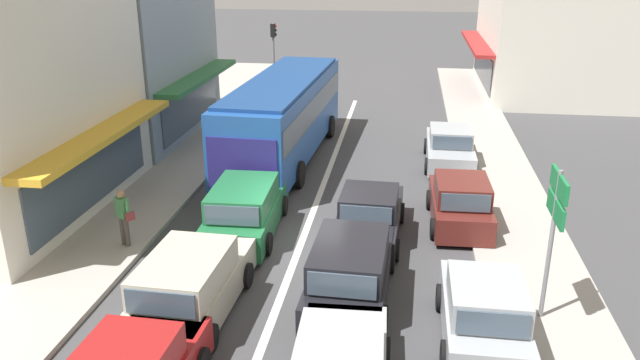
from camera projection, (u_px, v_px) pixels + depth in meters
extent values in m
plane|color=#3F3F42|center=(300.00, 246.00, 17.55)|extent=(140.00, 140.00, 0.00)
cube|color=silver|center=(320.00, 194.00, 21.26)|extent=(0.20, 28.00, 0.01)
cube|color=#A39E96|center=(152.00, 164.00, 23.98)|extent=(5.20, 44.00, 0.14)
cube|color=#A39E96|center=(499.00, 181.00, 22.29)|extent=(2.80, 44.00, 0.12)
cube|color=gold|center=(101.00, 135.00, 18.46)|extent=(1.10, 8.21, 0.20)
cube|color=#425160|center=(93.00, 175.00, 18.97)|extent=(0.06, 7.14, 1.80)
cube|color=#84939E|center=(106.00, 55.00, 26.93)|extent=(7.32, 8.58, 7.11)
cube|color=#2D703D|center=(199.00, 77.00, 26.70)|extent=(1.10, 7.89, 0.20)
cube|color=#425160|center=(192.00, 106.00, 27.21)|extent=(0.06, 6.86, 1.80)
cube|color=silver|center=(569.00, 6.00, 34.71)|extent=(8.70, 11.01, 9.73)
cube|color=maroon|center=(477.00, 43.00, 36.10)|extent=(1.10, 10.13, 0.20)
cube|color=#425160|center=(483.00, 66.00, 36.50)|extent=(0.06, 8.81, 1.80)
cube|color=#1E4C99|center=(284.00, 116.00, 24.23)|extent=(3.03, 10.91, 2.70)
cube|color=#425160|center=(284.00, 106.00, 24.09)|extent=(3.05, 10.48, 0.90)
cube|color=navy|center=(242.00, 166.00, 19.31)|extent=(2.25, 0.17, 1.76)
cube|color=navy|center=(283.00, 80.00, 23.74)|extent=(2.86, 10.04, 0.12)
cylinder|color=black|center=(276.00, 124.00, 27.98)|extent=(0.31, 0.97, 0.96)
cylinder|color=black|center=(330.00, 126.00, 27.54)|extent=(0.31, 0.97, 0.96)
cylinder|color=black|center=(231.00, 170.00, 22.17)|extent=(0.31, 0.97, 0.96)
cylinder|color=black|center=(299.00, 174.00, 21.73)|extent=(0.31, 0.97, 0.96)
cube|color=black|center=(351.00, 277.00, 14.88)|extent=(1.90, 4.55, 0.76)
cube|color=black|center=(350.00, 257.00, 14.30)|extent=(1.72, 2.65, 0.68)
cube|color=#425160|center=(356.00, 233.00, 15.52)|extent=(1.51, 0.11, 0.58)
cube|color=#425160|center=(342.00, 286.00, 13.08)|extent=(1.48, 0.10, 0.54)
cylinder|color=black|center=(324.00, 256.00, 16.34)|extent=(0.20, 0.63, 0.62)
cylinder|color=black|center=(391.00, 261.00, 16.06)|extent=(0.20, 0.63, 0.62)
cylinder|color=black|center=(304.00, 312.00, 13.85)|extent=(0.20, 0.63, 0.62)
cylinder|color=black|center=(383.00, 319.00, 13.57)|extent=(0.20, 0.63, 0.62)
cube|color=#425160|center=(147.00, 332.00, 11.54)|extent=(1.40, 0.10, 0.54)
cylinder|color=black|center=(123.00, 354.00, 12.39)|extent=(0.20, 0.63, 0.62)
cube|color=#B7B29E|center=(193.00, 292.00, 14.21)|extent=(1.91, 4.56, 0.76)
cube|color=#B7B29E|center=(185.00, 272.00, 13.64)|extent=(1.72, 2.65, 0.68)
cube|color=#425160|center=(205.00, 245.00, 14.86)|extent=(1.51, 0.11, 0.58)
cube|color=#425160|center=(160.00, 304.00, 12.42)|extent=(1.48, 0.11, 0.54)
cylinder|color=black|center=(179.00, 269.00, 15.67)|extent=(0.20, 0.63, 0.62)
cylinder|color=black|center=(247.00, 275.00, 15.39)|extent=(0.20, 0.63, 0.62)
cylinder|color=black|center=(131.00, 330.00, 13.18)|extent=(0.20, 0.63, 0.62)
cylinder|color=black|center=(210.00, 338.00, 12.90)|extent=(0.20, 0.63, 0.62)
cube|color=#9EA3A8|center=(340.00, 355.00, 10.90)|extent=(1.58, 1.95, 0.64)
cube|color=#425160|center=(344.00, 323.00, 11.81)|extent=(1.40, 0.11, 0.54)
cylinder|color=black|center=(304.00, 347.00, 12.62)|extent=(0.20, 0.63, 0.62)
cylinder|color=black|center=(385.00, 352.00, 12.45)|extent=(0.20, 0.63, 0.62)
cube|color=#1E6638|center=(247.00, 215.00, 18.30)|extent=(1.90, 4.55, 0.76)
cube|color=#1E6638|center=(243.00, 197.00, 17.73)|extent=(1.72, 2.65, 0.68)
cube|color=#425160|center=(253.00, 181.00, 18.95)|extent=(1.51, 0.11, 0.58)
cube|color=#425160|center=(232.00, 216.00, 16.50)|extent=(1.48, 0.11, 0.54)
cylinder|color=black|center=(229.00, 203.00, 19.72)|extent=(0.20, 0.63, 0.62)
cylinder|color=black|center=(284.00, 205.00, 19.54)|extent=(0.20, 0.63, 0.62)
cylinder|color=black|center=(205.00, 240.00, 17.21)|extent=(0.20, 0.63, 0.62)
cylinder|color=black|center=(268.00, 244.00, 17.03)|extent=(0.20, 0.63, 0.62)
cube|color=black|center=(369.00, 222.00, 17.91)|extent=(1.87, 4.26, 0.72)
cube|color=black|center=(369.00, 202.00, 17.58)|extent=(1.62, 1.85, 0.60)
cube|color=#425160|center=(372.00, 190.00, 18.43)|extent=(1.44, 0.11, 0.51)
cube|color=#425160|center=(366.00, 215.00, 16.73)|extent=(1.41, 0.11, 0.48)
cylinder|color=black|center=(345.00, 209.00, 19.28)|extent=(0.20, 0.63, 0.62)
cylinder|color=black|center=(401.00, 213.00, 19.00)|extent=(0.20, 0.63, 0.62)
cylinder|color=black|center=(333.00, 245.00, 16.95)|extent=(0.20, 0.63, 0.62)
cylinder|color=black|center=(396.00, 250.00, 16.67)|extent=(0.20, 0.63, 0.62)
cube|color=#9EA3A8|center=(482.00, 319.00, 13.21)|extent=(1.65, 3.71, 0.76)
cube|color=#9EA3A8|center=(487.00, 297.00, 12.68)|extent=(1.53, 1.91, 0.64)
cube|color=#425160|center=(482.00, 274.00, 13.58)|extent=(1.40, 0.07, 0.54)
cube|color=#425160|center=(493.00, 324.00, 11.78)|extent=(1.37, 0.07, 0.51)
cylinder|color=black|center=(440.00, 297.00, 14.42)|extent=(0.18, 0.62, 0.62)
cylinder|color=black|center=(513.00, 302.00, 14.21)|extent=(0.18, 0.62, 0.62)
cylinder|color=black|center=(445.00, 356.00, 12.36)|extent=(0.18, 0.62, 0.62)
cube|color=#561E19|center=(459.00, 208.00, 18.81)|extent=(1.75, 3.75, 0.76)
cube|color=#561E19|center=(462.00, 190.00, 18.28)|extent=(1.57, 1.94, 0.64)
cube|color=#425160|center=(459.00, 179.00, 19.19)|extent=(1.40, 0.10, 0.54)
cube|color=#425160|center=(466.00, 203.00, 17.38)|extent=(1.37, 0.10, 0.51)
cylinder|color=black|center=(430.00, 200.00, 20.00)|extent=(0.20, 0.62, 0.62)
cylinder|color=black|center=(482.00, 202.00, 19.83)|extent=(0.20, 0.62, 0.62)
cylinder|color=black|center=(434.00, 229.00, 17.93)|extent=(0.20, 0.62, 0.62)
cylinder|color=black|center=(492.00, 231.00, 17.76)|extent=(0.20, 0.62, 0.62)
cube|color=#9EA3A8|center=(450.00, 152.00, 24.06)|extent=(1.75, 4.21, 0.72)
cube|color=#9EA3A8|center=(451.00, 136.00, 23.74)|extent=(1.57, 1.81, 0.60)
cube|color=#425160|center=(450.00, 129.00, 24.59)|extent=(1.44, 0.07, 0.51)
cube|color=#425160|center=(452.00, 143.00, 22.89)|extent=(1.40, 0.07, 0.48)
cylinder|color=black|center=(426.00, 146.00, 25.42)|extent=(0.18, 0.62, 0.62)
cylinder|color=black|center=(469.00, 148.00, 25.18)|extent=(0.18, 0.62, 0.62)
cylinder|color=black|center=(427.00, 166.00, 23.08)|extent=(0.18, 0.62, 0.62)
cylinder|color=black|center=(475.00, 168.00, 22.85)|extent=(0.18, 0.62, 0.62)
cylinder|color=gray|center=(274.00, 64.00, 33.06)|extent=(0.12, 0.12, 4.20)
cube|color=black|center=(273.00, 30.00, 32.45)|extent=(0.24, 0.24, 0.68)
sphere|color=red|center=(276.00, 26.00, 32.35)|extent=(0.13, 0.13, 0.13)
sphere|color=black|center=(276.00, 30.00, 32.43)|extent=(0.13, 0.13, 0.13)
sphere|color=black|center=(276.00, 34.00, 32.50)|extent=(0.13, 0.13, 0.13)
cylinder|color=gray|center=(550.00, 249.00, 13.44)|extent=(0.10, 0.10, 3.60)
cube|color=#19753D|center=(559.00, 184.00, 12.90)|extent=(0.08, 1.40, 0.44)
cube|color=white|center=(562.00, 184.00, 12.90)|extent=(0.01, 1.10, 0.10)
cube|color=#19753D|center=(556.00, 209.00, 13.09)|extent=(0.08, 1.40, 0.44)
cube|color=white|center=(558.00, 209.00, 13.09)|extent=(0.01, 1.10, 0.10)
cylinder|color=#4C4742|center=(123.00, 230.00, 17.24)|extent=(0.14, 0.14, 0.84)
cylinder|color=#4C4742|center=(127.00, 232.00, 17.14)|extent=(0.14, 0.14, 0.84)
cube|color=#478951|center=(122.00, 208.00, 16.95)|extent=(0.42, 0.37, 0.56)
sphere|color=#9E7051|center=(120.00, 194.00, 16.81)|extent=(0.22, 0.22, 0.22)
cylinder|color=#478951|center=(117.00, 206.00, 17.09)|extent=(0.09, 0.09, 0.54)
cylinder|color=#478951|center=(127.00, 210.00, 16.81)|extent=(0.09, 0.09, 0.54)
cube|color=maroon|center=(130.00, 216.00, 16.85)|extent=(0.21, 0.26, 0.22)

